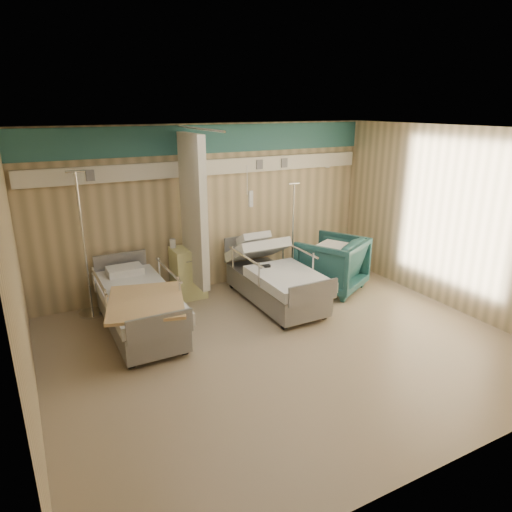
{
  "coord_description": "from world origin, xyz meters",
  "views": [
    {
      "loc": [
        -2.87,
        -4.62,
        3.07
      ],
      "look_at": [
        -0.12,
        0.6,
        1.12
      ],
      "focal_mm": 32.0,
      "sensor_mm": 36.0,
      "label": 1
    }
  ],
  "objects_px": {
    "bed_right": "(275,284)",
    "visitor_armchair": "(332,264)",
    "bed_left": "(139,312)",
    "iv_stand_left": "(89,287)",
    "bedside_cabinet": "(188,272)",
    "iv_stand_right": "(292,261)"
  },
  "relations": [
    {
      "from": "bed_right",
      "to": "visitor_armchair",
      "type": "distance_m",
      "value": 1.17
    },
    {
      "from": "bed_left",
      "to": "iv_stand_left",
      "type": "bearing_deg",
      "value": 118.95
    },
    {
      "from": "bedside_cabinet",
      "to": "iv_stand_right",
      "type": "bearing_deg",
      "value": -5.16
    },
    {
      "from": "bed_left",
      "to": "bedside_cabinet",
      "type": "relative_size",
      "value": 2.54
    },
    {
      "from": "visitor_armchair",
      "to": "bedside_cabinet",
      "type": "bearing_deg",
      "value": -48.43
    },
    {
      "from": "bed_left",
      "to": "iv_stand_right",
      "type": "height_order",
      "value": "iv_stand_right"
    },
    {
      "from": "iv_stand_left",
      "to": "visitor_armchair",
      "type": "bearing_deg",
      "value": -13.06
    },
    {
      "from": "bed_left",
      "to": "bedside_cabinet",
      "type": "bearing_deg",
      "value": 40.6
    },
    {
      "from": "bed_left",
      "to": "visitor_armchair",
      "type": "relative_size",
      "value": 2.11
    },
    {
      "from": "bedside_cabinet",
      "to": "visitor_armchair",
      "type": "height_order",
      "value": "visitor_armchair"
    },
    {
      "from": "bed_right",
      "to": "bedside_cabinet",
      "type": "distance_m",
      "value": 1.46
    },
    {
      "from": "iv_stand_right",
      "to": "iv_stand_left",
      "type": "distance_m",
      "value": 3.5
    },
    {
      "from": "bed_left",
      "to": "bedside_cabinet",
      "type": "distance_m",
      "value": 1.39
    },
    {
      "from": "iv_stand_right",
      "to": "bed_right",
      "type": "bearing_deg",
      "value": -136.96
    },
    {
      "from": "bedside_cabinet",
      "to": "bed_right",
      "type": "bearing_deg",
      "value": -38.05
    },
    {
      "from": "bed_left",
      "to": "iv_stand_left",
      "type": "xyz_separation_m",
      "value": [
        -0.52,
        0.94,
        0.14
      ]
    },
    {
      "from": "visitor_armchair",
      "to": "iv_stand_left",
      "type": "bearing_deg",
      "value": -40.99
    },
    {
      "from": "bed_right",
      "to": "visitor_armchair",
      "type": "bearing_deg",
      "value": 1.9
    },
    {
      "from": "visitor_armchair",
      "to": "iv_stand_right",
      "type": "distance_m",
      "value": 0.79
    },
    {
      "from": "bed_left",
      "to": "visitor_armchair",
      "type": "bearing_deg",
      "value": 0.65
    },
    {
      "from": "bedside_cabinet",
      "to": "visitor_armchair",
      "type": "distance_m",
      "value": 2.46
    },
    {
      "from": "visitor_armchair",
      "to": "iv_stand_right",
      "type": "xyz_separation_m",
      "value": [
        -0.38,
        0.69,
        -0.1
      ]
    }
  ]
}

